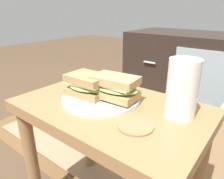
{
  "coord_description": "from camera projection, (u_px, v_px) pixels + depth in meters",
  "views": [
    {
      "loc": [
        0.35,
        -0.44,
        0.73
      ],
      "look_at": [
        0.01,
        0.0,
        0.51
      ],
      "focal_mm": 33.29,
      "sensor_mm": 36.0,
      "label": 1
    }
  ],
  "objects": [
    {
      "name": "side_table",
      "position": [
        110.0,
        131.0,
        0.65
      ],
      "size": [
        0.56,
        0.36,
        0.46
      ],
      "color": "olive",
      "rests_on": "ground"
    },
    {
      "name": "beer_glass",
      "position": [
        182.0,
        90.0,
        0.53
      ],
      "size": [
        0.08,
        0.08,
        0.15
      ],
      "color": "silver",
      "rests_on": "side_table"
    },
    {
      "name": "area_rug",
      "position": [
        85.0,
        130.0,
        1.32
      ],
      "size": [
        1.1,
        0.76,
        0.01
      ],
      "color": "brown",
      "rests_on": "ground"
    },
    {
      "name": "tv_cabinet",
      "position": [
        201.0,
        79.0,
        1.37
      ],
      "size": [
        0.96,
        0.46,
        0.58
      ],
      "color": "black",
      "rests_on": "ground"
    },
    {
      "name": "sandwich_back",
      "position": [
        114.0,
        87.0,
        0.62
      ],
      "size": [
        0.15,
        0.1,
        0.07
      ],
      "color": "tan",
      "rests_on": "plate"
    },
    {
      "name": "sandwich_front",
      "position": [
        89.0,
        84.0,
        0.66
      ],
      "size": [
        0.14,
        0.11,
        0.07
      ],
      "color": "#9E7A4C",
      "rests_on": "plate"
    },
    {
      "name": "coaster",
      "position": [
        136.0,
        126.0,
        0.5
      ],
      "size": [
        0.09,
        0.09,
        0.01
      ],
      "primitive_type": "cylinder",
      "color": "#996B47",
      "rests_on": "side_table"
    },
    {
      "name": "plate",
      "position": [
        101.0,
        98.0,
        0.65
      ],
      "size": [
        0.24,
        0.24,
        0.01
      ],
      "primitive_type": "cylinder",
      "color": "silver",
      "rests_on": "side_table"
    }
  ]
}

